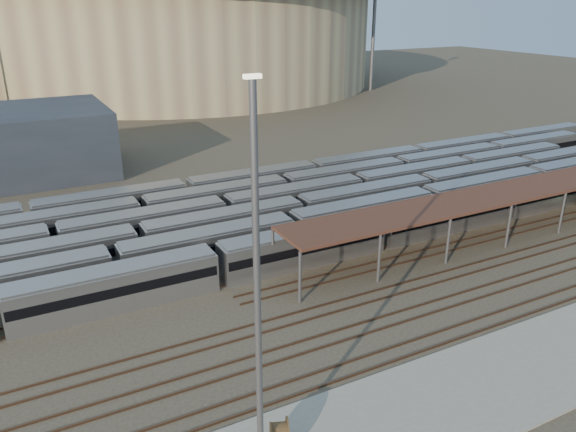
% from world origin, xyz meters
% --- Properties ---
extents(ground, '(420.00, 420.00, 0.00)m').
position_xyz_m(ground, '(0.00, 0.00, 0.00)').
color(ground, '#383026').
rests_on(ground, ground).
extents(apron, '(50.00, 9.00, 0.20)m').
position_xyz_m(apron, '(-5.00, -15.00, 0.10)').
color(apron, gray).
rests_on(apron, ground).
extents(subway_trains, '(128.91, 23.90, 3.60)m').
position_xyz_m(subway_trains, '(1.27, 18.50, 1.80)').
color(subway_trains, '#A3A2A7').
rests_on(subway_trains, ground).
extents(inspection_shed, '(60.30, 6.00, 5.30)m').
position_xyz_m(inspection_shed, '(22.00, 4.00, 4.98)').
color(inspection_shed, '#5D5C61').
rests_on(inspection_shed, ground).
extents(empty_tracks, '(170.00, 9.62, 0.18)m').
position_xyz_m(empty_tracks, '(0.00, -5.00, 0.09)').
color(empty_tracks, '#4C3323').
rests_on(empty_tracks, ground).
extents(stadium, '(124.00, 124.00, 32.50)m').
position_xyz_m(stadium, '(25.00, 140.00, 16.47)').
color(stadium, tan).
rests_on(stadium, ground).
extents(floodlight_2, '(4.00, 1.00, 38.40)m').
position_xyz_m(floodlight_2, '(70.00, 100.00, 20.65)').
color(floodlight_2, '#5D5C61').
rests_on(floodlight_2, ground).
extents(floodlight_3, '(4.00, 1.00, 38.40)m').
position_xyz_m(floodlight_3, '(-10.00, 160.00, 20.65)').
color(floodlight_3, '#5D5C61').
rests_on(floodlight_3, ground).
extents(yard_light_pole, '(0.80, 0.36, 22.19)m').
position_xyz_m(yard_light_pole, '(-19.23, -14.53, 11.38)').
color(yard_light_pole, '#5D5C61').
rests_on(yard_light_pole, apron).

